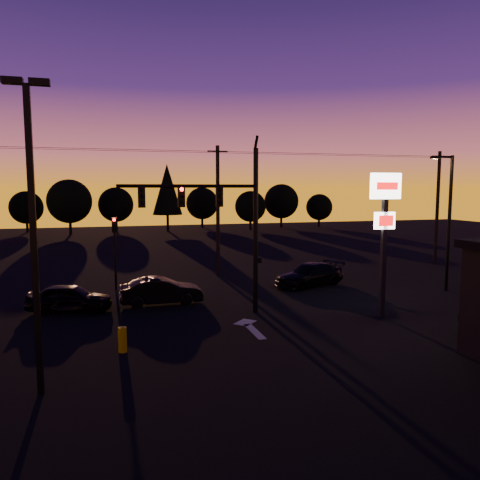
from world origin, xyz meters
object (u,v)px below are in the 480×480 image
object	(u,v)px
pylon_sign	(385,214)
car_right	(309,275)
secondary_signal	(115,242)
car_left	(70,298)
bollard	(122,340)
traffic_signal_mast	(224,213)
streetlight	(448,217)
parking_lot_light	(33,217)
car_mid	(161,291)

from	to	relation	value
pylon_sign	car_right	size ratio (longest dim) A/B	1.40
secondary_signal	pylon_sign	size ratio (longest dim) A/B	0.64
car_left	car_right	world-z (taller)	car_right
bollard	car_left	size ratio (longest dim) A/B	0.23
traffic_signal_mast	car_right	bearing A→B (deg)	36.65
streetlight	bollard	world-z (taller)	streetlight
bollard	pylon_sign	bearing A→B (deg)	7.23
traffic_signal_mast	parking_lot_light	distance (m)	10.19
streetlight	car_right	distance (m)	8.86
parking_lot_light	car_left	world-z (taller)	parking_lot_light
car_left	car_mid	distance (m)	4.55
car_mid	parking_lot_light	bearing A→B (deg)	155.04
traffic_signal_mast	car_left	bearing A→B (deg)	160.06
bollard	car_mid	bearing A→B (deg)	72.10
traffic_signal_mast	bollard	xyz separation A→B (m)	(-4.92, -4.02, -4.46)
secondary_signal	car_left	xyz separation A→B (m)	(-2.32, -4.88, -2.17)
parking_lot_light	bollard	distance (m)	6.16
traffic_signal_mast	secondary_signal	size ratio (longest dim) A/B	1.97
car_left	bollard	bearing A→B (deg)	-147.33
secondary_signal	car_mid	bearing A→B (deg)	-64.02
pylon_sign	streetlight	xyz separation A→B (m)	(6.91, 4.00, -0.49)
traffic_signal_mast	car_left	world-z (taller)	traffic_signal_mast
streetlight	car_right	xyz separation A→B (m)	(-7.21, 3.55, -3.72)
parking_lot_light	car_left	bearing A→B (deg)	88.90
secondary_signal	car_left	distance (m)	5.82
secondary_signal	car_left	size ratio (longest dim) A/B	1.07
bollard	car_right	xyz separation A→B (m)	(11.72, 9.08, 0.23)
streetlight	car_right	size ratio (longest dim) A/B	1.65
parking_lot_light	secondary_signal	bearing A→B (deg)	80.21
car_right	parking_lot_light	bearing A→B (deg)	-70.04
traffic_signal_mast	secondary_signal	bearing A→B (deg)	123.19
car_mid	traffic_signal_mast	bearing A→B (deg)	-137.07
parking_lot_light	car_right	bearing A→B (deg)	40.32
traffic_signal_mast	parking_lot_light	xyz separation A→B (m)	(-7.40, -6.99, 0.33)
pylon_sign	streetlight	size ratio (longest dim) A/B	0.85
streetlight	bollard	size ratio (longest dim) A/B	8.42
car_left	car_right	bearing A→B (deg)	-66.53
car_right	streetlight	bearing A→B (deg)	43.44
car_mid	pylon_sign	bearing A→B (deg)	-118.52
secondary_signal	parking_lot_light	xyz separation A→B (m)	(-2.50, -14.49, 2.41)
traffic_signal_mast	car_right	world-z (taller)	traffic_signal_mast
bollard	car_left	world-z (taller)	car_left
traffic_signal_mast	car_mid	size ratio (longest dim) A/B	2.00
traffic_signal_mast	car_mid	world-z (taller)	traffic_signal_mast
bollard	car_right	size ratio (longest dim) A/B	0.20
parking_lot_light	car_mid	xyz separation A→B (m)	(4.72, 9.92, -4.56)
streetlight	car_left	distance (m)	21.58
secondary_signal	pylon_sign	xyz separation A→B (m)	(12.00, -9.99, 2.05)
traffic_signal_mast	pylon_sign	xyz separation A→B (m)	(7.10, -2.49, -0.02)
traffic_signal_mast	car_mid	distance (m)	5.80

